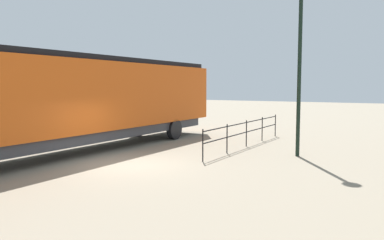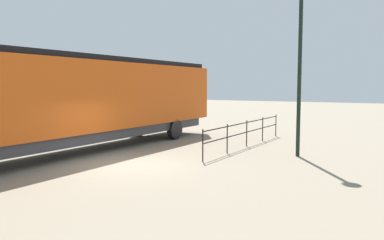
% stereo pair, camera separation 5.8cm
% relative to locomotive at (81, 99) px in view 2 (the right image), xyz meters
% --- Properties ---
extents(ground_plane, '(120.00, 120.00, 0.00)m').
position_rel_locomotive_xyz_m(ground_plane, '(3.51, -1.12, -2.37)').
color(ground_plane, gray).
extents(locomotive, '(2.85, 18.98, 4.23)m').
position_rel_locomotive_xyz_m(locomotive, '(0.00, 0.00, 0.00)').
color(locomotive, '#D15114').
rests_on(locomotive, ground_plane).
extents(lamp_post, '(0.54, 0.54, 7.18)m').
position_rel_locomotive_xyz_m(lamp_post, '(8.47, 3.87, 2.69)').
color(lamp_post, black).
rests_on(lamp_post, ground_plane).
extents(platform_fence, '(0.05, 8.80, 1.27)m').
position_rel_locomotive_xyz_m(platform_fence, '(5.62, 5.23, -1.55)').
color(platform_fence, black).
rests_on(platform_fence, ground_plane).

